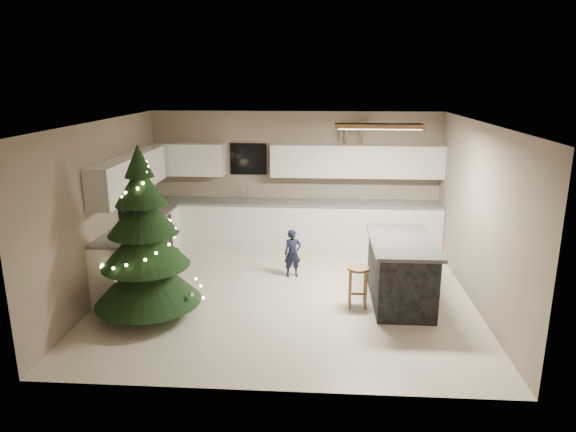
% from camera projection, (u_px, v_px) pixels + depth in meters
% --- Properties ---
extents(ground_plane, '(5.50, 5.50, 0.00)m').
position_uv_depth(ground_plane, '(286.00, 295.00, 7.83)').
color(ground_plane, beige).
extents(room_shell, '(5.52, 5.02, 2.61)m').
position_uv_depth(room_shell, '(288.00, 182.00, 7.37)').
color(room_shell, gray).
rests_on(room_shell, ground_plane).
extents(cabinetry, '(5.50, 3.20, 2.00)m').
position_uv_depth(cabinetry, '(243.00, 217.00, 9.28)').
color(cabinetry, silver).
rests_on(cabinetry, ground_plane).
extents(island, '(0.90, 1.70, 0.95)m').
position_uv_depth(island, '(400.00, 270.00, 7.50)').
color(island, black).
rests_on(island, ground_plane).
extents(bar_stool, '(0.31, 0.31, 0.59)m').
position_uv_depth(bar_stool, '(358.00, 277.00, 7.33)').
color(bar_stool, brown).
rests_on(bar_stool, ground_plane).
extents(christmas_tree, '(1.49, 1.44, 2.38)m').
position_uv_depth(christmas_tree, '(145.00, 249.00, 6.89)').
color(christmas_tree, '#3F2816').
rests_on(christmas_tree, ground_plane).
extents(toddler, '(0.34, 0.27, 0.80)m').
position_uv_depth(toddler, '(293.00, 253.00, 8.46)').
color(toddler, black).
rests_on(toddler, ground_plane).
extents(rocking_horse, '(0.60, 0.29, 0.52)m').
position_uv_depth(rocking_horse, '(354.00, 130.00, 9.41)').
color(rocking_horse, brown).
rests_on(rocking_horse, cabinetry).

